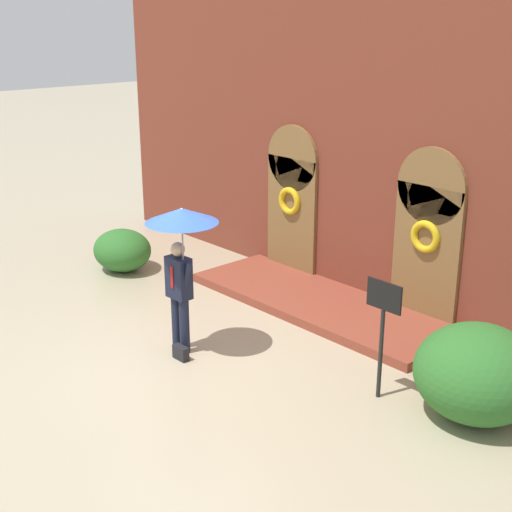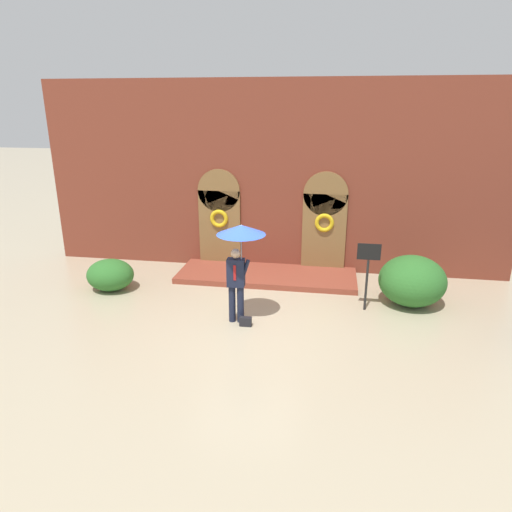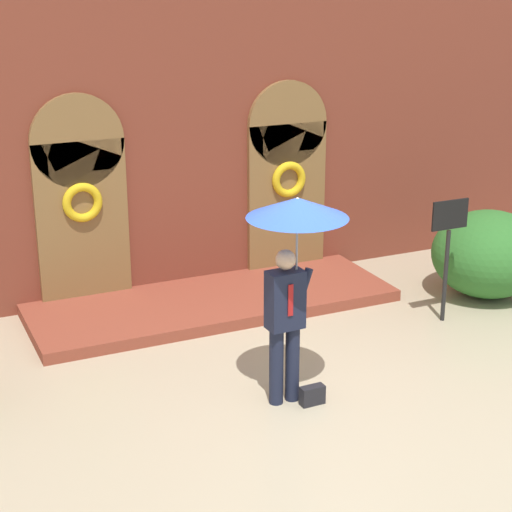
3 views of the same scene
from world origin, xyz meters
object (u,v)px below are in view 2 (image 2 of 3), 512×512
Objects in this scene: person_with_umbrella at (240,244)px; shrub_right at (412,281)px; sign_post at (368,266)px; handbag at (246,322)px; shrub_left at (110,275)px.

person_with_umbrella reaches higher than shrub_right.
sign_post is at bearing 21.58° from person_with_umbrella.
shrub_right is at bearing 24.66° from handbag.
shrub_right is (8.01, 0.35, 0.21)m from shrub_left.
person_with_umbrella is 1.82m from handbag.
sign_post reaches higher than shrub_left.
person_with_umbrella is at bearing -157.55° from shrub_right.
sign_post is (2.77, 1.36, 1.05)m from handbag.
sign_post is 6.89m from shrub_left.
sign_post reaches higher than shrub_right.
sign_post is at bearing -1.56° from shrub_left.
handbag is at bearing -20.78° from shrub_left.
shrub_left is 0.77× the size of shrub_right.
shrub_left is at bearing 161.04° from person_with_umbrella.
shrub_right is (1.17, 0.54, -0.52)m from sign_post.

